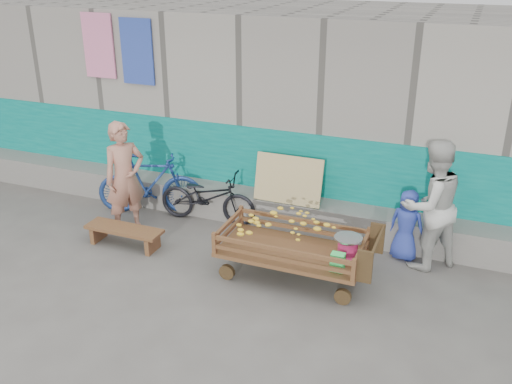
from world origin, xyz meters
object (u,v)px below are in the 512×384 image
at_px(bicycle_blue, 150,184).
at_px(banana_cart, 290,238).
at_px(bicycle_dark, 208,197).
at_px(vendor_man, 125,178).
at_px(woman, 431,205).
at_px(bench, 124,232).
at_px(child, 407,225).

bearing_deg(bicycle_blue, banana_cart, -130.64).
bearing_deg(bicycle_dark, bicycle_blue, 89.36).
bearing_deg(bicycle_dark, vendor_man, 122.28).
bearing_deg(woman, vendor_man, -33.89).
bearing_deg(vendor_man, bench, -119.93).
relative_size(bench, bicycle_blue, 0.68).
bearing_deg(bench, woman, 14.49).
height_order(bench, vendor_man, vendor_man).
bearing_deg(bicycle_blue, bench, 172.51).
bearing_deg(bicycle_blue, child, -109.10).
xyz_separation_m(banana_cart, bicycle_blue, (-2.64, 1.02, -0.07)).
xyz_separation_m(banana_cart, child, (1.28, 1.05, -0.07)).
relative_size(bench, child, 1.14).
bearing_deg(bench, bicycle_dark, 57.21).
xyz_separation_m(vendor_man, woman, (4.17, 0.59, 0.03)).
relative_size(bench, woman, 0.65).
bearing_deg(bicycle_dark, banana_cart, -127.74).
height_order(woman, bicycle_blue, woman).
distance_m(banana_cart, bicycle_dark, 2.00).
bearing_deg(child, bicycle_dark, 12.90).
height_order(bench, woman, woman).
bearing_deg(banana_cart, woman, 31.95).
height_order(bicycle_dark, bicycle_blue, bicycle_blue).
xyz_separation_m(bench, woman, (3.96, 1.02, 0.66)).
xyz_separation_m(vendor_man, bicycle_dark, (0.95, 0.71, -0.43)).
xyz_separation_m(woman, bicycle_blue, (-4.19, 0.05, -0.37)).
distance_m(child, bicycle_blue, 3.92).
height_order(bench, bicycle_dark, bicycle_dark).
xyz_separation_m(vendor_man, child, (3.90, 0.67, -0.34)).
bearing_deg(bicycle_blue, vendor_man, 162.00).
relative_size(banana_cart, bench, 1.75).
bearing_deg(banana_cart, bicycle_blue, 158.83).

